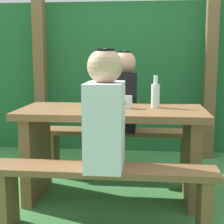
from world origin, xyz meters
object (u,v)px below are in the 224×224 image
bench_near (103,186)px  bottle_right (155,95)px  person_white_shirt (105,114)px  person_black_coat (124,94)px  bench_far (118,142)px  drinking_glass (127,102)px  bottle_left (99,94)px  picnic_table (112,138)px

bench_near → bottle_right: bottle_right is taller
person_white_shirt → person_black_coat: 1.09m
bottle_right → person_black_coat: bearing=120.9°
bench_far → bottle_right: size_ratio=5.61×
bottle_right → drinking_glass: bearing=-165.1°
bench_far → person_black_coat: (0.05, -0.00, 0.45)m
drinking_glass → bottle_right: size_ratio=0.39×
bench_near → bottle_right: 0.88m
bench_near → person_black_coat: size_ratio=1.95×
drinking_glass → bottle_left: bottle_left is taller
bench_near → person_white_shirt: size_ratio=1.95×
person_white_shirt → drinking_glass: 0.59m
bench_near → person_white_shirt: bearing=14.0°
picnic_table → person_white_shirt: 0.61m
person_black_coat → bottle_right: person_black_coat is taller
person_black_coat → drinking_glass: 0.52m
person_white_shirt → bottle_left: person_white_shirt is taller
bench_near → bench_far: bearing=90.0°
bench_near → drinking_glass: 0.74m
drinking_glass → bottle_left: bearing=165.6°
bench_near → bench_far: 1.10m
person_black_coat → bottle_left: size_ratio=2.88×
picnic_table → bench_near: (0.00, -0.55, -0.18)m
bottle_left → bench_near: bearing=-80.4°
picnic_table → bottle_right: (0.33, 0.09, 0.33)m
bench_near → drinking_glass: size_ratio=14.53×
person_black_coat → bottle_left: bearing=-109.6°
person_black_coat → drinking_glass: size_ratio=7.47×
bottle_left → bottle_right: same height
bench_far → bottle_right: bearing=-54.6°
bench_near → drinking_glass: drinking_glass is taller
bottle_left → bottle_right: (0.43, 0.00, -0.00)m
bench_far → drinking_glass: (0.11, -0.52, 0.45)m
bench_far → person_black_coat: size_ratio=1.95×
picnic_table → bench_near: bearing=-90.0°
bench_far → drinking_glass: 0.69m
bench_near → drinking_glass: (0.11, 0.58, 0.45)m
person_black_coat → drinking_glass: (0.06, -0.51, -0.00)m
person_white_shirt → drinking_glass: person_white_shirt is taller
picnic_table → person_black_coat: 0.61m
bench_near → person_black_coat: person_black_coat is taller
bench_near → person_black_coat: bearing=87.2°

